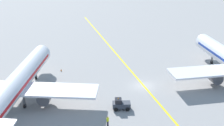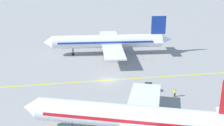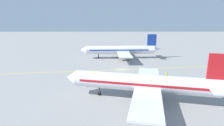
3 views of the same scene
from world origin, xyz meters
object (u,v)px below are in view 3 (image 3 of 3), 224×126
airplane_adjacent_stand (121,50)px  baggage_tug_dark (149,72)px  ground_crew_worker (167,75)px  airplane_at_gate (145,83)px  traffic_cone_mid_apron (87,86)px  traffic_cone_near_nose (142,60)px

airplane_adjacent_stand → baggage_tug_dark: 25.83m
ground_crew_worker → airplane_at_gate: bearing=147.2°
airplane_adjacent_stand → baggage_tug_dark: airplane_adjacent_stand is taller
traffic_cone_mid_apron → traffic_cone_near_nose: bearing=-33.0°
traffic_cone_near_nose → traffic_cone_mid_apron: 35.79m
airplane_at_gate → ground_crew_worker: 17.46m
traffic_cone_mid_apron → airplane_adjacent_stand: bearing=-17.2°
airplane_adjacent_stand → traffic_cone_mid_apron: airplane_adjacent_stand is taller
airplane_adjacent_stand → baggage_tug_dark: (-24.62, -7.28, -2.81)m
baggage_tug_dark → traffic_cone_mid_apron: bearing=119.3°
airplane_at_gate → traffic_cone_near_nose: 37.90m
airplane_adjacent_stand → traffic_cone_mid_apron: size_ratio=64.55×
airplane_at_gate → traffic_cone_near_nose: airplane_at_gate is taller
ground_crew_worker → baggage_tug_dark: bearing=58.8°
airplane_at_gate → traffic_cone_mid_apron: 15.63m
baggage_tug_dark → traffic_cone_near_nose: bearing=-4.3°
traffic_cone_near_nose → traffic_cone_mid_apron: size_ratio=1.00×
baggage_tug_dark → traffic_cone_near_nose: baggage_tug_dark is taller
ground_crew_worker → traffic_cone_near_nose: bearing=8.1°
ground_crew_worker → traffic_cone_mid_apron: size_ratio=3.05×
baggage_tug_dark → airplane_adjacent_stand: bearing=16.5°
airplane_adjacent_stand → traffic_cone_near_nose: size_ratio=64.55×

